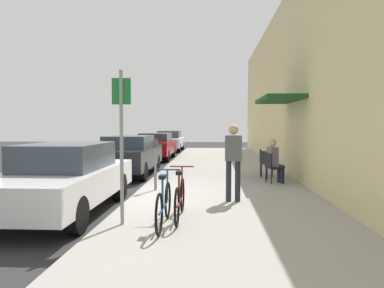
# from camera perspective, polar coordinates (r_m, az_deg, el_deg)

# --- Properties ---
(ground_plane) EXTENTS (60.00, 60.00, 0.00)m
(ground_plane) POSITION_cam_1_polar(r_m,az_deg,el_deg) (9.05, -9.17, -8.52)
(ground_plane) COLOR #2D2D30
(sidewalk_slab) EXTENTS (4.50, 32.00, 0.12)m
(sidewalk_slab) POSITION_cam_1_polar(r_m,az_deg,el_deg) (10.80, 5.00, -6.30)
(sidewalk_slab) COLOR #9E9B93
(sidewalk_slab) RESTS_ON ground_plane
(building_facade) EXTENTS (1.40, 32.00, 6.46)m
(building_facade) POSITION_cam_1_polar(r_m,az_deg,el_deg) (11.09, 17.75, 10.23)
(building_facade) COLOR beige
(building_facade) RESTS_ON ground_plane
(parked_car_0) EXTENTS (1.80, 4.40, 1.42)m
(parked_car_0) POSITION_cam_1_polar(r_m,az_deg,el_deg) (7.81, -19.64, -5.05)
(parked_car_0) COLOR silver
(parked_car_0) RESTS_ON ground_plane
(parked_car_1) EXTENTS (1.80, 4.40, 1.42)m
(parked_car_1) POSITION_cam_1_polar(r_m,az_deg,el_deg) (13.12, -10.06, -1.68)
(parked_car_1) COLOR black
(parked_car_1) RESTS_ON ground_plane
(parked_car_2) EXTENTS (1.80, 4.40, 1.39)m
(parked_car_2) POSITION_cam_1_polar(r_m,az_deg,el_deg) (19.03, -5.85, -0.25)
(parked_car_2) COLOR maroon
(parked_car_2) RESTS_ON ground_plane
(parked_car_3) EXTENTS (1.80, 4.40, 1.42)m
(parked_car_3) POSITION_cam_1_polar(r_m,az_deg,el_deg) (25.12, -3.61, 0.54)
(parked_car_3) COLOR silver
(parked_car_3) RESTS_ON ground_plane
(parking_meter) EXTENTS (0.12, 0.10, 1.32)m
(parking_meter) POSITION_cam_1_polar(r_m,az_deg,el_deg) (9.33, -5.84, -2.65)
(parking_meter) COLOR slate
(parking_meter) RESTS_ON sidewalk_slab
(street_sign) EXTENTS (0.32, 0.06, 2.60)m
(street_sign) POSITION_cam_1_polar(r_m,az_deg,el_deg) (6.13, -11.14, 1.44)
(street_sign) COLOR gray
(street_sign) RESTS_ON sidewalk_slab
(bicycle_0) EXTENTS (0.46, 1.71, 0.90)m
(bicycle_0) POSITION_cam_1_polar(r_m,az_deg,el_deg) (6.05, -4.50, -9.62)
(bicycle_0) COLOR black
(bicycle_0) RESTS_ON sidewalk_slab
(bicycle_1) EXTENTS (0.46, 1.71, 0.90)m
(bicycle_1) POSITION_cam_1_polar(r_m,az_deg,el_deg) (6.51, -1.95, -8.71)
(bicycle_1) COLOR black
(bicycle_1) RESTS_ON sidewalk_slab
(cafe_chair_0) EXTENTS (0.54, 0.54, 0.87)m
(cafe_chair_0) POSITION_cam_1_polar(r_m,az_deg,el_deg) (10.67, 12.65, -3.41)
(cafe_chair_0) COLOR black
(cafe_chair_0) RESTS_ON sidewalk_slab
(seated_patron_0) EXTENTS (0.50, 0.45, 1.29)m
(seated_patron_0) POSITION_cam_1_polar(r_m,az_deg,el_deg) (10.68, 12.95, -2.38)
(seated_patron_0) COLOR #232838
(seated_patron_0) RESTS_ON sidewalk_slab
(cafe_chair_1) EXTENTS (0.56, 0.56, 0.87)m
(cafe_chair_1) POSITION_cam_1_polar(r_m,az_deg,el_deg) (11.60, 11.91, -2.90)
(cafe_chair_1) COLOR black
(cafe_chair_1) RESTS_ON sidewalk_slab
(cafe_chair_2) EXTENTS (0.51, 0.51, 0.87)m
(cafe_chair_2) POSITION_cam_1_polar(r_m,az_deg,el_deg) (12.30, 11.40, -2.56)
(cafe_chair_2) COLOR black
(cafe_chair_2) RESTS_ON sidewalk_slab
(pedestrian_standing) EXTENTS (0.36, 0.22, 1.70)m
(pedestrian_standing) POSITION_cam_1_polar(r_m,az_deg,el_deg) (7.92, 6.58, -1.96)
(pedestrian_standing) COLOR #232838
(pedestrian_standing) RESTS_ON sidewalk_slab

